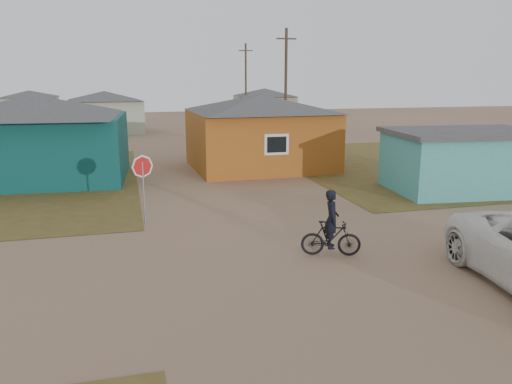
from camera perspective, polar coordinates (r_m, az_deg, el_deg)
ground at (r=13.26m, az=5.82°, el=-8.19°), size 120.00×120.00×0.00m
grass_ne at (r=31.05m, az=21.95°, el=3.24°), size 20.00×18.00×0.00m
house_teal at (r=25.54m, az=-23.93°, el=5.79°), size 8.93×7.08×4.00m
house_yellow at (r=26.61m, az=0.46°, el=7.04°), size 7.72×6.76×3.90m
shed_turquoise at (r=23.05m, az=22.70°, el=3.36°), size 6.71×4.93×2.60m
house_pale_west at (r=45.68m, az=-16.83°, el=8.81°), size 7.04×6.15×3.60m
house_beige_east at (r=53.61m, az=0.97°, el=9.90°), size 6.95×6.05×3.60m
house_pale_north at (r=58.43m, az=-24.39°, el=8.92°), size 6.28×5.81×3.40m
utility_pole_near at (r=35.29m, az=3.42°, el=11.96°), size 1.40×0.20×8.00m
utility_pole_far at (r=50.97m, az=-1.17°, el=12.31°), size 1.40×0.20×8.00m
stop_sign at (r=16.72m, az=-12.82°, el=2.12°), size 0.76×0.06×2.31m
cyclist at (r=13.74m, az=8.59°, el=-4.53°), size 1.69×0.95×1.84m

